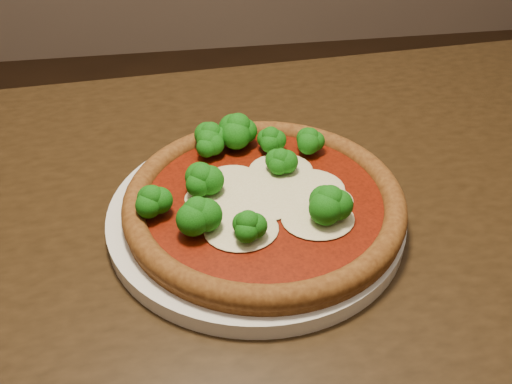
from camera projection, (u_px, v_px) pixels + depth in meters
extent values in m
cube|color=black|center=(202.00, 227.00, 0.64)|extent=(1.37, 0.79, 0.04)
cylinder|color=black|center=(478.00, 226.00, 1.21)|extent=(0.06, 0.06, 0.71)
cylinder|color=silver|center=(256.00, 215.00, 0.61)|extent=(0.32, 0.32, 0.02)
cylinder|color=brown|center=(264.00, 205.00, 0.60)|extent=(0.29, 0.29, 0.01)
torus|color=brown|center=(264.00, 200.00, 0.60)|extent=(0.30, 0.30, 0.02)
cylinder|color=#6D1405|center=(264.00, 199.00, 0.60)|extent=(0.25, 0.25, 0.00)
ellipsoid|color=beige|center=(327.00, 200.00, 0.59)|extent=(0.06, 0.05, 0.00)
ellipsoid|color=beige|center=(281.00, 170.00, 0.64)|extent=(0.07, 0.07, 0.01)
ellipsoid|color=beige|center=(211.00, 197.00, 0.60)|extent=(0.06, 0.05, 0.00)
ellipsoid|color=beige|center=(241.00, 229.00, 0.56)|extent=(0.07, 0.07, 0.01)
ellipsoid|color=beige|center=(318.00, 218.00, 0.57)|extent=(0.07, 0.07, 0.01)
ellipsoid|color=beige|center=(258.00, 193.00, 0.60)|extent=(0.11, 0.09, 0.01)
ellipsoid|color=beige|center=(232.00, 180.00, 0.62)|extent=(0.06, 0.06, 0.01)
ellipsoid|color=beige|center=(308.00, 189.00, 0.61)|extent=(0.08, 0.07, 0.01)
ellipsoid|color=#187F14|center=(196.00, 214.00, 0.55)|extent=(0.04, 0.04, 0.03)
ellipsoid|color=#187F14|center=(238.00, 128.00, 0.66)|extent=(0.05, 0.05, 0.04)
ellipsoid|color=#187F14|center=(211.00, 134.00, 0.66)|extent=(0.04, 0.04, 0.04)
ellipsoid|color=#187F14|center=(310.00, 138.00, 0.65)|extent=(0.04, 0.04, 0.03)
ellipsoid|color=#187F14|center=(248.00, 224.00, 0.54)|extent=(0.04, 0.04, 0.03)
ellipsoid|color=#187F14|center=(271.00, 137.00, 0.65)|extent=(0.04, 0.04, 0.03)
ellipsoid|color=#187F14|center=(208.00, 142.00, 0.65)|extent=(0.04, 0.04, 0.03)
ellipsoid|color=#187F14|center=(241.00, 127.00, 0.67)|extent=(0.04, 0.04, 0.03)
ellipsoid|color=#187F14|center=(281.00, 159.00, 0.62)|extent=(0.04, 0.04, 0.03)
ellipsoid|color=#187F14|center=(202.00, 178.00, 0.59)|extent=(0.04, 0.04, 0.04)
ellipsoid|color=#187F14|center=(152.00, 199.00, 0.56)|extent=(0.04, 0.04, 0.03)
ellipsoid|color=#187F14|center=(330.00, 201.00, 0.56)|extent=(0.05, 0.05, 0.04)
ellipsoid|color=#187F14|center=(198.00, 212.00, 0.54)|extent=(0.05, 0.05, 0.04)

